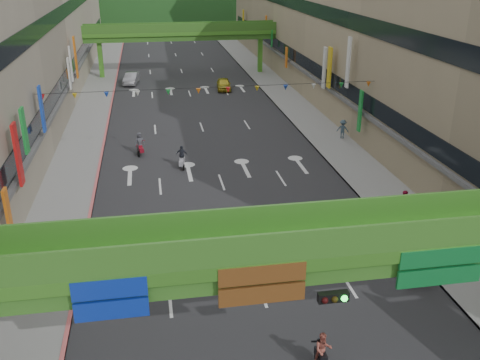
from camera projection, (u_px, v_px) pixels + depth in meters
road_slab at (193, 102)px, 61.21m from camera, size 18.00×140.00×0.02m
sidewalk_left at (94, 105)px, 59.46m from camera, size 4.00×140.00×0.15m
sidewalk_right at (286, 97)px, 62.91m from camera, size 4.00×140.00×0.15m
curb_left at (111, 104)px, 59.75m from camera, size 0.20×140.00×0.18m
curb_right at (270, 98)px, 62.61m from camera, size 0.20×140.00×0.18m
building_row_left at (5, 19)px, 54.58m from camera, size 12.80×95.00×19.00m
building_row_right at (356, 13)px, 60.53m from camera, size 12.80×95.00×19.00m
overpass_near at (327, 270)px, 18.81m from camera, size 28.00×12.27×7.10m
overpass_far at (181, 36)px, 72.75m from camera, size 28.00×2.20×7.10m
hill_left at (109, 12)px, 158.81m from camera, size 168.00×140.00×112.00m
hill_right at (231, 5)px, 183.26m from camera, size 208.00×176.00×128.00m
bunting_string at (213, 90)px, 40.74m from camera, size 26.00×0.36×0.47m
scooter_rider_mid at (323, 352)px, 21.15m from camera, size 0.75×1.60×1.83m
scooter_rider_left at (182, 157)px, 41.73m from camera, size 0.93×1.59×1.85m
scooter_rider_far at (140, 144)px, 44.51m from camera, size 0.88×1.58×1.95m
parked_scooter_row at (387, 243)px, 29.98m from camera, size 1.60×7.15×1.08m
car_silver at (131, 79)px, 69.33m from camera, size 2.20×4.62×1.46m
car_yellow at (224, 84)px, 66.36m from camera, size 2.01×4.28×1.42m
pedestrian_red at (404, 206)px, 33.73m from camera, size 0.85×0.67×1.72m
pedestrian_dark at (416, 216)px, 32.31m from camera, size 1.08×0.58×1.76m
pedestrian_blue at (343, 131)px, 48.28m from camera, size 0.95×0.85×1.71m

